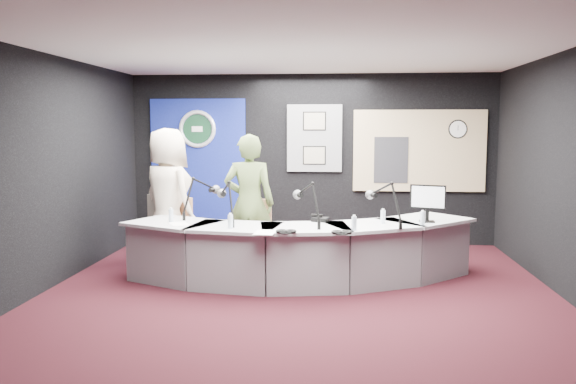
# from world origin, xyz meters

# --- Properties ---
(ground) EXTENTS (6.00, 6.00, 0.00)m
(ground) POSITION_xyz_m (0.00, 0.00, 0.00)
(ground) COLOR black
(ground) RESTS_ON ground
(ceiling) EXTENTS (6.00, 6.00, 0.02)m
(ceiling) POSITION_xyz_m (0.00, 0.00, 2.80)
(ceiling) COLOR silver
(ceiling) RESTS_ON ground
(wall_back) EXTENTS (6.00, 0.02, 2.80)m
(wall_back) POSITION_xyz_m (0.00, 3.00, 1.40)
(wall_back) COLOR black
(wall_back) RESTS_ON ground
(wall_front) EXTENTS (6.00, 0.02, 2.80)m
(wall_front) POSITION_xyz_m (0.00, -3.00, 1.40)
(wall_front) COLOR black
(wall_front) RESTS_ON ground
(wall_left) EXTENTS (0.02, 6.00, 2.80)m
(wall_left) POSITION_xyz_m (-3.00, 0.00, 1.40)
(wall_left) COLOR black
(wall_left) RESTS_ON ground
(wall_right) EXTENTS (0.02, 6.00, 2.80)m
(wall_right) POSITION_xyz_m (3.00, 0.00, 1.40)
(wall_right) COLOR black
(wall_right) RESTS_ON ground
(broadcast_desk) EXTENTS (4.50, 1.90, 0.75)m
(broadcast_desk) POSITION_xyz_m (-0.05, 0.55, 0.38)
(broadcast_desk) COLOR #B1B3B6
(broadcast_desk) RESTS_ON ground
(backdrop_panel) EXTENTS (1.60, 0.05, 2.30)m
(backdrop_panel) POSITION_xyz_m (-1.90, 2.97, 1.25)
(backdrop_panel) COLOR navy
(backdrop_panel) RESTS_ON wall_back
(agency_seal) EXTENTS (0.63, 0.07, 0.63)m
(agency_seal) POSITION_xyz_m (-1.90, 2.93, 1.90)
(agency_seal) COLOR silver
(agency_seal) RESTS_ON backdrop_panel
(seal_center) EXTENTS (0.48, 0.01, 0.48)m
(seal_center) POSITION_xyz_m (-1.90, 2.94, 1.90)
(seal_center) COLOR #0E321C
(seal_center) RESTS_ON backdrop_panel
(pinboard) EXTENTS (0.90, 0.04, 1.10)m
(pinboard) POSITION_xyz_m (0.05, 2.97, 1.75)
(pinboard) COLOR slate
(pinboard) RESTS_ON wall_back
(framed_photo_upper) EXTENTS (0.34, 0.02, 0.27)m
(framed_photo_upper) POSITION_xyz_m (0.05, 2.94, 2.03)
(framed_photo_upper) COLOR gray
(framed_photo_upper) RESTS_ON pinboard
(framed_photo_lower) EXTENTS (0.34, 0.02, 0.27)m
(framed_photo_lower) POSITION_xyz_m (0.05, 2.94, 1.47)
(framed_photo_lower) COLOR gray
(framed_photo_lower) RESTS_ON pinboard
(booth_window_frame) EXTENTS (2.12, 0.06, 1.32)m
(booth_window_frame) POSITION_xyz_m (1.75, 2.97, 1.55)
(booth_window_frame) COLOR tan
(booth_window_frame) RESTS_ON wall_back
(booth_glow) EXTENTS (2.00, 0.02, 1.20)m
(booth_glow) POSITION_xyz_m (1.75, 2.96, 1.55)
(booth_glow) COLOR #DCB58B
(booth_glow) RESTS_ON booth_window_frame
(equipment_rack) EXTENTS (0.55, 0.02, 0.75)m
(equipment_rack) POSITION_xyz_m (1.30, 2.94, 1.40)
(equipment_rack) COLOR black
(equipment_rack) RESTS_ON booth_window_frame
(wall_clock) EXTENTS (0.28, 0.01, 0.28)m
(wall_clock) POSITION_xyz_m (2.35, 2.94, 1.90)
(wall_clock) COLOR white
(wall_clock) RESTS_ON booth_window_frame
(armchair_left) EXTENTS (0.69, 0.69, 0.87)m
(armchair_left) POSITION_xyz_m (-1.90, 1.18, 0.44)
(armchair_left) COLOR #AB734E
(armchair_left) RESTS_ON ground
(armchair_right) EXTENTS (0.70, 0.70, 1.07)m
(armchair_right) POSITION_xyz_m (-0.73, 0.97, 0.54)
(armchair_right) COLOR #AB734E
(armchair_right) RESTS_ON ground
(draped_jacket) EXTENTS (0.45, 0.40, 0.70)m
(draped_jacket) POSITION_xyz_m (-2.08, 1.38, 0.62)
(draped_jacket) COLOR slate
(draped_jacket) RESTS_ON armchair_left
(person_man) EXTENTS (1.11, 1.06, 1.92)m
(person_man) POSITION_xyz_m (-1.90, 1.18, 0.96)
(person_man) COLOR beige
(person_man) RESTS_ON ground
(person_woman) EXTENTS (0.68, 0.46, 1.84)m
(person_woman) POSITION_xyz_m (-0.73, 0.97, 0.92)
(person_woman) COLOR #4F6133
(person_woman) RESTS_ON ground
(computer_monitor) EXTENTS (0.39, 0.15, 0.28)m
(computer_monitor) POSITION_xyz_m (1.55, 0.68, 1.07)
(computer_monitor) COLOR black
(computer_monitor) RESTS_ON broadcast_desk
(desk_phone) EXTENTS (0.22, 0.19, 0.05)m
(desk_phone) POSITION_xyz_m (0.22, 0.63, 0.78)
(desk_phone) COLOR black
(desk_phone) RESTS_ON broadcast_desk
(headphones_near) EXTENTS (0.20, 0.20, 0.03)m
(headphones_near) POSITION_xyz_m (0.49, -0.20, 0.77)
(headphones_near) COLOR black
(headphones_near) RESTS_ON broadcast_desk
(headphones_far) EXTENTS (0.21, 0.21, 0.03)m
(headphones_far) POSITION_xyz_m (-0.14, -0.20, 0.77)
(headphones_far) COLOR black
(headphones_far) RESTS_ON broadcast_desk
(paper_stack) EXTENTS (0.32, 0.35, 0.00)m
(paper_stack) POSITION_xyz_m (-1.50, 0.28, 0.75)
(paper_stack) COLOR white
(paper_stack) RESTS_ON broadcast_desk
(notepad) EXTENTS (0.24, 0.33, 0.00)m
(notepad) POSITION_xyz_m (-0.37, -0.20, 0.75)
(notepad) COLOR white
(notepad) RESTS_ON broadcast_desk
(boom_mic_a) EXTENTS (0.42, 0.66, 0.60)m
(boom_mic_a) POSITION_xyz_m (-1.36, 0.84, 1.05)
(boom_mic_a) COLOR black
(boom_mic_a) RESTS_ON broadcast_desk
(boom_mic_b) EXTENTS (0.36, 0.69, 0.60)m
(boom_mic_b) POSITION_xyz_m (-0.92, 0.37, 1.05)
(boom_mic_b) COLOR black
(boom_mic_b) RESTS_ON broadcast_desk
(boom_mic_c) EXTENTS (0.41, 0.67, 0.60)m
(boom_mic_c) POSITION_xyz_m (0.08, 0.33, 1.05)
(boom_mic_c) COLOR black
(boom_mic_c) RESTS_ON broadcast_desk
(boom_mic_d) EXTENTS (0.45, 0.65, 0.60)m
(boom_mic_d) POSITION_xyz_m (1.01, 0.42, 1.05)
(boom_mic_d) COLOR black
(boom_mic_d) RESTS_ON broadcast_desk
(water_bottles) EXTENTS (3.17, 0.61, 0.18)m
(water_bottles) POSITION_xyz_m (-0.09, 0.29, 0.84)
(water_bottles) COLOR silver
(water_bottles) RESTS_ON broadcast_desk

